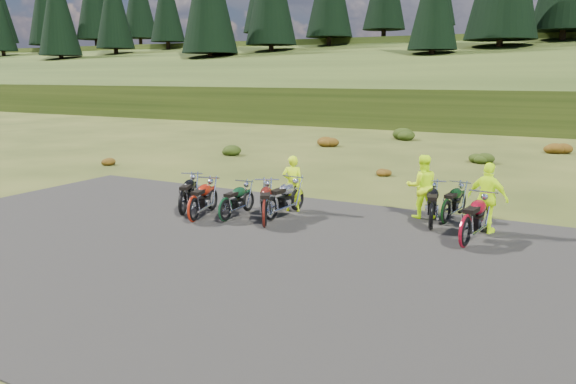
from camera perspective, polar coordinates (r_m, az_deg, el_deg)
The scene contains 28 objects.
ground at distance 14.48m, azimuth -0.95°, elevation -4.14°, with size 300.00×300.00×0.00m, color #2F3C14.
gravel_pad at distance 12.85m, azimuth -5.33°, elevation -6.29°, with size 20.00×12.00×0.04m, color black.
hill_slope at distance 62.64m, azimuth 22.16°, elevation 7.33°, with size 300.00×46.00×3.00m, color #273812, non-canonical shape.
hill_plateau at distance 122.40m, azimuth 25.38°, elevation 8.86°, with size 300.00×90.00×9.17m, color #273812.
conifer_4 at distance 145.49m, azimuth -27.24°, elevation 16.30°, with size 6.60×6.60×17.00m.
conifer_5 at distance 144.31m, azimuth -23.78°, elevation 16.52°, with size 6.16×6.16×16.00m.
conifer_7 at distance 123.00m, azimuth -27.21°, elevation 15.43°, with size 5.28×5.28×14.00m.
conifer_11 at distance 99.85m, azimuth -22.41°, elevation 17.02°, with size 6.60×6.60×17.00m.
conifer_12 at distance 99.59m, azimuth -17.34°, elevation 17.78°, with size 6.16×6.16×16.00m.
conifer_13 at distance 100.05m, azimuth -12.25°, elevation 18.41°, with size 5.72×5.72×15.00m.
shrub_0 at distance 26.40m, azimuth -17.60°, elevation 3.10°, with size 0.77×0.77×0.45m, color #662D0C.
shrub_1 at distance 28.57m, azimuth -5.85°, elevation 4.38°, with size 1.03×1.03×0.61m, color #1D300C.
shrub_2 at distance 31.75m, azimuth 3.92°, elevation 5.30°, with size 1.30×1.30×0.77m, color #662D0C.
shrub_3 at distance 35.69m, azimuth 11.74°, elevation 5.93°, with size 1.56×1.56×0.92m, color #1D300C.
shrub_4 at distance 22.84m, azimuth 9.49°, elevation 2.21°, with size 0.77×0.77×0.45m, color #662D0C.
shrub_5 at distance 27.24m, azimuth 18.95°, elevation 3.44°, with size 1.03×1.03×0.61m, color #1D300C.
shrub_6 at distance 32.18m, azimuth 25.65°, elevation 4.25°, with size 1.30×1.30×0.77m, color #662D0C.
motorcycle_0 at distance 16.36m, azimuth -10.61°, elevation -2.46°, with size 2.04×0.68×1.07m, color black, non-canonical shape.
motorcycle_1 at distance 15.61m, azimuth -9.55°, elevation -3.12°, with size 2.05×0.68×1.07m, color #9D1D0B, non-canonical shape.
motorcycle_2 at distance 15.54m, azimuth -6.38°, elevation -3.10°, with size 1.89×0.63×0.99m, color #0E341A, non-canonical shape.
motorcycle_3 at distance 15.43m, azimuth -1.77°, elevation -3.14°, with size 2.13×0.71×1.12m, color #B8B8BD, non-canonical shape.
motorcycle_4 at distance 14.87m, azimuth -2.40°, elevation -3.72°, with size 2.12×0.71×1.11m, color #4E130D, non-canonical shape.
motorcycle_5 at distance 15.07m, azimuth 14.27°, elevation -3.87°, with size 2.14×0.71×1.12m, color black, non-canonical shape.
motorcycle_6 at distance 13.78m, azimuth 17.44°, elevation -5.53°, with size 2.23×0.74×1.17m, color maroon, non-canonical shape.
motorcycle_7 at distance 15.79m, azimuth 15.66°, elevation -3.22°, with size 1.94×0.65×1.02m, color black, non-canonical shape.
person_middle at distance 16.45m, azimuth 0.47°, elevation 0.77°, with size 0.60×0.40×1.66m, color #D4FF0D.
person_right_a at distance 16.14m, azimuth 13.44°, elevation 0.46°, with size 0.87×0.67×1.78m, color #D4FF0D.
person_right_b at distance 15.04m, azimuth 19.62°, elevation -0.68°, with size 1.06×0.44×1.81m, color #D4FF0D.
Camera 1 is at (6.80, -12.14, 3.99)m, focal length 35.00 mm.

